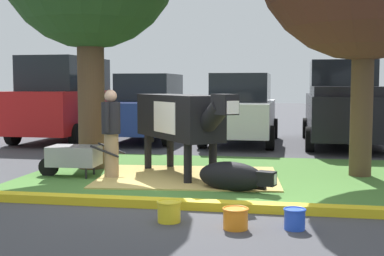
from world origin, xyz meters
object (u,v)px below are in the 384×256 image
hatchback_white (241,109)px  wheelbarrow (73,156)px  cow_holstein (181,117)px  suv_black (66,99)px  bucket_orange (236,218)px  calf_lying (233,177)px  bucket_yellow (169,211)px  sedan_blue (150,108)px  bucket_blue (295,218)px  pickup_truck_black (344,105)px  person_handler (111,131)px

hatchback_white → wheelbarrow: bearing=-112.7°
cow_holstein → suv_black: size_ratio=0.58×
bucket_orange → calf_lying: bearing=96.9°
wheelbarrow → hatchback_white: bearing=67.3°
bucket_yellow → hatchback_white: size_ratio=0.07×
calf_lying → bucket_yellow: size_ratio=4.29×
bucket_orange → sedan_blue: size_ratio=0.07×
hatchback_white → suv_black: bearing=-178.0°
wheelbarrow → hatchback_white: size_ratio=0.36×
bucket_yellow → bucket_blue: bearing=-2.1°
cow_holstein → bucket_orange: size_ratio=8.39×
bucket_orange → bucket_blue: (0.69, 0.11, -0.00)m
pickup_truck_black → hatchback_white: bearing=-175.8°
bucket_yellow → hatchback_white: bearing=89.3°
person_handler → bucket_orange: person_handler is taller
person_handler → bucket_orange: bearing=-48.3°
bucket_orange → pickup_truck_black: 9.56m
sedan_blue → hatchback_white: same height
bucket_yellow → person_handler: bearing=122.1°
bucket_yellow → pickup_truck_black: bearing=71.6°
person_handler → hatchback_white: (1.80, 6.19, 0.12)m
bucket_blue → suv_black: 11.10m
calf_lying → pickup_truck_black: pickup_truck_black is taller
person_handler → bucket_blue: 4.29m
wheelbarrow → sedan_blue: 6.38m
sedan_blue → suv_black: bearing=-171.0°
calf_lying → bucket_yellow: bearing=-106.6°
bucket_blue → suv_black: suv_black is taller
hatchback_white → pickup_truck_black: size_ratio=0.82×
wheelbarrow → hatchback_white: (2.56, 6.14, 0.60)m
cow_holstein → pickup_truck_black: pickup_truck_black is taller
bucket_blue → sedan_blue: size_ratio=0.06×
calf_lying → person_handler: size_ratio=0.82×
wheelbarrow → bucket_orange: 4.39m
person_handler → sedan_blue: (-1.00, 6.40, 0.12)m
suv_black → sedan_blue: 2.58m
bucket_yellow → pickup_truck_black: pickup_truck_black is taller
wheelbarrow → pickup_truck_black: 8.42m
bucket_blue → pickup_truck_black: (1.49, 9.15, 0.98)m
bucket_yellow → pickup_truck_black: size_ratio=0.06×
calf_lying → bucket_orange: size_ratio=4.17×
bucket_orange → suv_black: (-6.06, 8.85, 1.14)m
wheelbarrow → bucket_yellow: 3.68m
wheelbarrow → pickup_truck_black: bearing=49.3°
pickup_truck_black → sedan_blue: bearing=-180.0°
cow_holstein → hatchback_white: bearing=84.0°
cow_holstein → pickup_truck_black: 6.95m
bucket_yellow → sedan_blue: bearing=106.5°
bucket_yellow → bucket_blue: (1.54, -0.06, -0.01)m
cow_holstein → bucket_yellow: bearing=-81.0°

